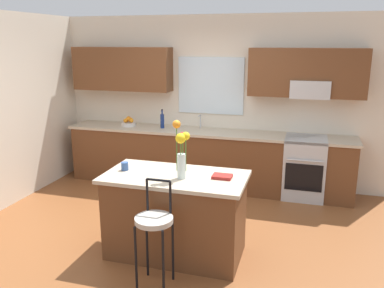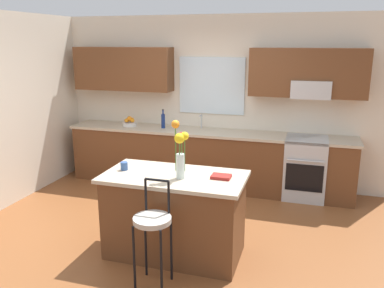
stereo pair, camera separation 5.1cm
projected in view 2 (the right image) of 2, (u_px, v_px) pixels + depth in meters
ground_plane at (171, 232)px, 4.92m from camera, size 14.00×14.00×0.00m
wall_left at (6, 110)px, 5.58m from camera, size 0.12×4.60×2.70m
back_wall_assembly at (213, 92)px, 6.38m from camera, size 5.60×0.50×2.70m
counter_run at (206, 158)px, 6.38m from camera, size 4.56×0.64×0.92m
sink_faucet at (201, 120)px, 6.40m from camera, size 0.02×0.13×0.23m
oven_range at (305, 168)px, 5.93m from camera, size 0.60×0.64×0.92m
kitchen_island at (175, 215)px, 4.32m from camera, size 1.51×0.80×0.92m
bar_stool_near at (153, 224)px, 3.71m from camera, size 0.36×0.36×1.04m
flower_vase at (180, 148)px, 4.02m from camera, size 0.18×0.15×0.61m
mug_ceramic at (124, 166)px, 4.36m from camera, size 0.08×0.08×0.09m
cookbook at (221, 177)px, 4.11m from camera, size 0.20×0.15×0.03m
fruit_bowl_oranges at (130, 123)px, 6.63m from camera, size 0.24×0.24×0.16m
bottle_olive_oil at (163, 121)px, 6.44m from camera, size 0.06×0.06×0.31m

